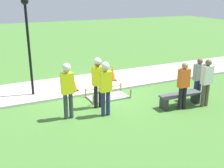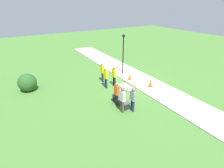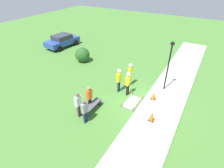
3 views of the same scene
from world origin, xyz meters
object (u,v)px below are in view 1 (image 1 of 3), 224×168
at_px(bystander_in_white_shirt, 198,77).
at_px(lamppost_near, 28,33).
at_px(bystander_in_gray_shirt, 207,80).
at_px(park_bench, 180,97).
at_px(traffic_cone_near_patch, 112,73).
at_px(worker_assistant, 105,84).
at_px(bystander_in_orange_shirt, 183,83).
at_px(traffic_cone_far_patch, 74,84).
at_px(worker_supervisor, 67,85).
at_px(worker_trainee, 98,78).

distance_m(bystander_in_white_shirt, lamppost_near, 6.71).
bearing_deg(bystander_in_gray_shirt, park_bench, -26.58).
height_order(traffic_cone_near_patch, bystander_in_white_shirt, bystander_in_white_shirt).
distance_m(bystander_in_gray_shirt, bystander_in_white_shirt, 0.70).
relative_size(worker_assistant, bystander_in_orange_shirt, 1.10).
bearing_deg(worker_assistant, traffic_cone_far_patch, -84.14).
xyz_separation_m(traffic_cone_far_patch, park_bench, (-3.10, 3.04, -0.07)).
distance_m(traffic_cone_near_patch, traffic_cone_far_patch, 2.16).
height_order(park_bench, worker_supervisor, worker_supervisor).
bearing_deg(park_bench, bystander_in_white_shirt, -165.85).
relative_size(traffic_cone_near_patch, bystander_in_gray_shirt, 0.38).
distance_m(bystander_in_orange_shirt, bystander_in_gray_shirt, 0.93).
height_order(park_bench, bystander_in_gray_shirt, bystander_in_gray_shirt).
bearing_deg(bystander_in_orange_shirt, worker_trainee, -28.29).
bearing_deg(bystander_in_white_shirt, worker_supervisor, -5.50).
bearing_deg(bystander_in_white_shirt, park_bench, 14.15).
distance_m(worker_assistant, lamppost_near, 3.76).
bearing_deg(worker_assistant, traffic_cone_near_patch, -119.14).
bearing_deg(traffic_cone_far_patch, worker_assistant, 95.86).
bearing_deg(worker_supervisor, traffic_cone_near_patch, -135.93).
distance_m(park_bench, worker_supervisor, 4.18).
bearing_deg(lamppost_near, bystander_in_white_shirt, 151.77).
distance_m(traffic_cone_far_patch, worker_assistant, 2.74).
height_order(worker_supervisor, worker_assistant, worker_supervisor).
bearing_deg(worker_trainee, worker_supervisor, 19.21).
relative_size(traffic_cone_near_patch, lamppost_near, 0.18).
relative_size(worker_assistant, bystander_in_white_shirt, 1.14).
xyz_separation_m(park_bench, lamppost_near, (4.71, -3.33, 2.23)).
xyz_separation_m(worker_supervisor, bystander_in_white_shirt, (-5.05, 0.49, -0.23)).
bearing_deg(bystander_in_orange_shirt, worker_supervisor, -14.27).
height_order(traffic_cone_near_patch, bystander_in_orange_shirt, bystander_in_orange_shirt).
height_order(traffic_cone_near_patch, worker_supervisor, worker_supervisor).
relative_size(traffic_cone_near_patch, park_bench, 0.41).
bearing_deg(traffic_cone_far_patch, lamppost_near, -10.20).
bearing_deg(bystander_in_orange_shirt, park_bench, -116.36).
relative_size(traffic_cone_near_patch, worker_supervisor, 0.36).
height_order(worker_supervisor, bystander_in_white_shirt, worker_supervisor).
bearing_deg(bystander_in_gray_shirt, traffic_cone_near_patch, -65.82).
relative_size(traffic_cone_far_patch, worker_supervisor, 0.32).
distance_m(park_bench, bystander_in_white_shirt, 1.20).
distance_m(traffic_cone_near_patch, worker_assistant, 3.77).
bearing_deg(worker_assistant, worker_trainee, -93.68).
xyz_separation_m(traffic_cone_far_patch, worker_trainee, (-0.32, 1.86, 0.72)).
distance_m(traffic_cone_near_patch, worker_trainee, 3.11).
bearing_deg(worker_supervisor, worker_trainee, -160.79).
height_order(traffic_cone_near_patch, worker_trainee, worker_trainee).
bearing_deg(bystander_in_gray_shirt, bystander_in_white_shirt, -108.57).
bearing_deg(bystander_in_gray_shirt, worker_trainee, -23.79).
xyz_separation_m(worker_supervisor, worker_trainee, (-1.25, -0.44, -0.03)).
distance_m(traffic_cone_near_patch, bystander_in_white_shirt, 3.99).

